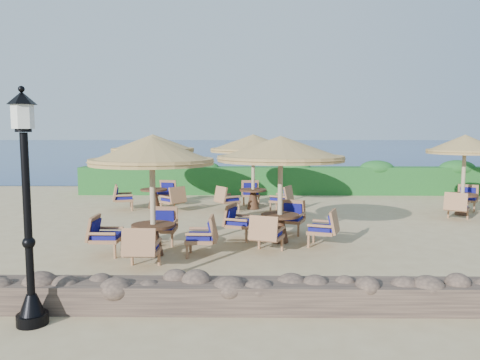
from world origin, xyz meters
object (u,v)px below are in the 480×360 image
at_px(lamp_post, 28,218).
at_px(cafe_set_0, 152,175).
at_px(cafe_set_3, 253,154).
at_px(cafe_set_1, 280,166).
at_px(cafe_set_4, 464,157).
at_px(cafe_set_2, 153,154).

distance_m(lamp_post, cafe_set_0, 3.91).
bearing_deg(cafe_set_3, cafe_set_0, -110.31).
bearing_deg(cafe_set_0, lamp_post, -104.94).
bearing_deg(cafe_set_1, cafe_set_4, 31.71).
relative_size(cafe_set_0, cafe_set_1, 0.89).
bearing_deg(cafe_set_0, cafe_set_2, 100.96).
relative_size(cafe_set_0, cafe_set_2, 0.95).
distance_m(lamp_post, cafe_set_2, 10.11).
distance_m(cafe_set_3, cafe_set_4, 6.98).
height_order(lamp_post, cafe_set_4, lamp_post).
bearing_deg(lamp_post, cafe_set_0, 75.06).
relative_size(cafe_set_3, cafe_set_4, 1.12).
distance_m(cafe_set_1, cafe_set_3, 5.05).
distance_m(cafe_set_0, cafe_set_1, 3.17).
bearing_deg(cafe_set_1, cafe_set_3, 96.71).
bearing_deg(lamp_post, cafe_set_3, 71.67).
bearing_deg(cafe_set_1, lamp_post, -127.93).
bearing_deg(cafe_set_2, cafe_set_4, -6.48).
xyz_separation_m(lamp_post, cafe_set_1, (3.92, 5.03, 0.36)).
bearing_deg(cafe_set_4, lamp_post, -138.88).
distance_m(lamp_post, cafe_set_4, 13.57).
bearing_deg(cafe_set_2, lamp_post, -88.75).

